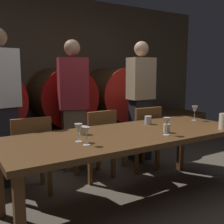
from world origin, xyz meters
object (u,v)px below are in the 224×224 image
cup_center (167,128)px  chair_center (98,141)px  guest_right (141,100)px  cup_right (148,120)px  wine_glass_far_left (78,129)px  wine_barrel_center (61,96)px  wine_barrel_right (114,94)px  wine_glass_center_right (167,122)px  guest_left (2,107)px  wine_glass_center_left (86,132)px  wine_glass_far_right (195,110)px  cup_left (83,130)px  chair_right (143,135)px  dining_table (129,139)px  chair_left (31,153)px  guest_center (73,105)px

cup_center → chair_center: bearing=106.4°
guest_right → cup_right: guest_right is taller
wine_glass_far_left → wine_barrel_center: bearing=73.2°
wine_barrel_right → guest_right: size_ratio=0.51×
wine_glass_center_right → cup_right: bearing=69.4°
chair_center → guest_left: 1.19m
wine_glass_center_left → cup_right: 1.08m
guest_left → cup_right: 1.68m
cup_center → wine_glass_far_right: bearing=22.7°
wine_glass_center_left → cup_left: wine_glass_center_left is taller
wine_barrel_center → cup_left: (-0.45, -1.77, -0.17)m
chair_right → cup_left: size_ratio=10.58×
cup_center → cup_left: bearing=153.9°
dining_table → guest_left: size_ratio=1.36×
wine_glass_center_right → wine_glass_far_right: size_ratio=0.94×
chair_left → cup_center: 1.45m
chair_left → wine_glass_far_left: 0.86m
guest_left → cup_left: guest_left is taller
chair_left → wine_glass_far_left: bearing=110.3°
wine_barrel_center → chair_right: size_ratio=1.03×
wine_glass_far_right → cup_left: (-1.48, 0.05, -0.09)m
wine_barrel_right → cup_right: size_ratio=9.63×
guest_left → cup_center: bearing=124.7°
cup_left → cup_right: 0.86m
chair_right → guest_right: (0.23, 0.38, 0.43)m
chair_center → guest_right: size_ratio=0.49×
chair_center → wine_glass_far_right: bearing=144.6°
guest_right → wine_glass_far_right: guest_right is taller
wine_barrel_center → wine_glass_far_right: 2.09m
guest_right → cup_left: size_ratio=21.37×
wine_glass_center_left → guest_center: bearing=70.6°
wine_glass_center_right → wine_glass_far_right: wine_glass_far_right is taller
chair_right → chair_left: bearing=2.7°
wine_barrel_right → wine_glass_center_left: size_ratio=5.92×
wine_glass_far_left → wine_glass_center_left: 0.13m
cup_right → guest_center: bearing=117.6°
wine_barrel_right → guest_center: size_ratio=0.51×
wine_glass_far_left → chair_center: bearing=52.3°
wine_barrel_center → chair_left: bearing=-123.5°
chair_right → wine_glass_far_right: (0.34, -0.56, 0.39)m
wine_barrel_right → wine_glass_center_right: 2.34m
wine_glass_center_left → wine_barrel_right: bearing=53.3°
wine_barrel_center → chair_right: 1.50m
wine_glass_far_left → cup_left: wine_glass_far_left is taller
wine_barrel_right → chair_right: size_ratio=1.03×
wine_glass_far_left → wine_glass_center_left: size_ratio=1.04×
guest_center → chair_left: bearing=47.6°
wine_barrel_center → wine_glass_far_left: (-0.60, -1.99, -0.10)m
wine_barrel_right → wine_glass_center_right: wine_barrel_right is taller
wine_barrel_center → cup_left: 1.83m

